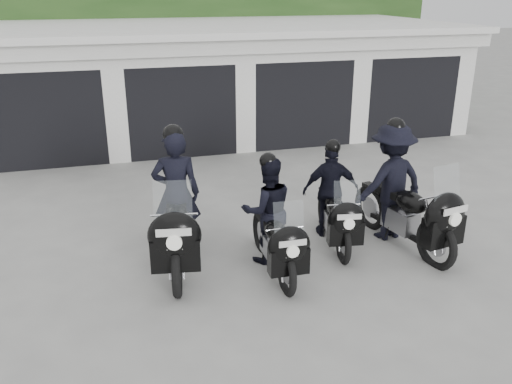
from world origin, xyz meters
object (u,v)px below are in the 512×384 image
object	(u,v)px
police_bike_a	(176,211)
police_bike_d	(398,190)
police_bike_c	(333,198)
police_bike_b	(271,220)

from	to	relation	value
police_bike_a	police_bike_d	size ratio (longest dim) A/B	1.02
police_bike_a	police_bike_c	size ratio (longest dim) A/B	1.25
police_bike_a	police_bike_c	bearing A→B (deg)	12.77
police_bike_a	police_bike_d	xyz separation A→B (m)	(3.53, -0.20, 0.04)
police_bike_c	police_bike_d	world-z (taller)	police_bike_d
police_bike_a	police_bike_d	distance (m)	3.53
police_bike_a	police_bike_b	xyz separation A→B (m)	(1.32, -0.45, -0.10)
police_bike_a	police_bike_c	xyz separation A→B (m)	(2.56, 0.15, -0.12)
police_bike_b	police_bike_d	bearing A→B (deg)	7.53
police_bike_c	police_bike_d	xyz separation A→B (m)	(0.96, -0.35, 0.17)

